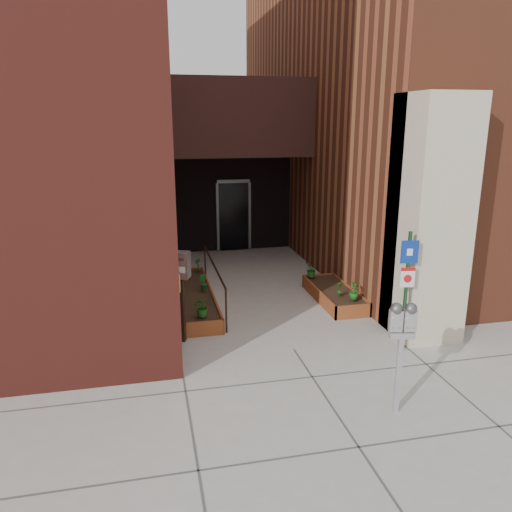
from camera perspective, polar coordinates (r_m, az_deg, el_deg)
ground at (r=9.03m, az=4.36°, el=-10.64°), size 80.00×80.00×0.00m
architecture at (r=14.86m, az=-4.06°, el=19.25°), size 20.00×14.60×10.00m
planter_left at (r=11.16m, az=-7.34°, el=-4.80°), size 0.90×3.60×0.30m
planter_right at (r=11.39m, az=8.92°, el=-4.44°), size 0.80×2.20×0.30m
handrail at (r=10.97m, az=-4.83°, el=-1.70°), size 0.04×3.34×0.90m
parking_meter at (r=7.00m, az=16.36°, el=-7.96°), size 0.37×0.21×1.61m
sign_post at (r=8.82m, az=16.88°, el=-2.61°), size 0.29×0.09×2.17m
payment_dropbox at (r=8.99m, az=-8.66°, el=-2.47°), size 0.41×0.36×1.70m
shrub_left_a at (r=9.63m, az=-6.14°, el=-5.76°), size 0.40×0.40×0.39m
shrub_left_b at (r=11.08m, az=-6.09°, el=-3.04°), size 0.27×0.27×0.35m
shrub_left_c at (r=12.14m, az=-9.32°, el=-1.57°), size 0.26×0.26×0.33m
shrub_left_d at (r=12.45m, az=-6.65°, el=-1.02°), size 0.23×0.23×0.34m
shrub_right_a at (r=10.65m, az=11.16°, el=-3.95°), size 0.29×0.29×0.37m
shrub_right_b at (r=10.86m, az=9.59°, el=-3.62°), size 0.19×0.19×0.33m
shrub_right_c at (r=12.00m, az=6.33°, el=-1.58°), size 0.44×0.44×0.36m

